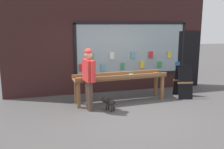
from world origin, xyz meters
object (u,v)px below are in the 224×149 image
object	(u,v)px
display_table_main	(120,79)
small_dog	(109,102)
person_browsing	(89,74)
sandwich_board_sign	(183,81)

from	to	relation	value
display_table_main	small_dog	world-z (taller)	display_table_main
display_table_main	small_dog	bearing A→B (deg)	-127.14
display_table_main	person_browsing	world-z (taller)	person_browsing
person_browsing	small_dog	xyz separation A→B (m)	(0.52, -0.18, -0.77)
person_browsing	small_dog	world-z (taller)	person_browsing
small_dog	sandwich_board_sign	distance (m)	2.75
small_dog	sandwich_board_sign	size ratio (longest dim) A/B	0.44
display_table_main	sandwich_board_sign	xyz separation A→B (m)	(2.12, -0.11, -0.19)
sandwich_board_sign	small_dog	bearing A→B (deg)	-156.09
person_browsing	small_dog	distance (m)	0.95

